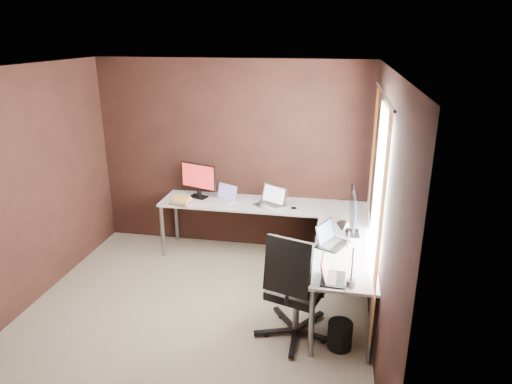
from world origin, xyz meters
TOP-DOWN VIEW (x-y plane):
  - room at (0.34, 0.07)m, footprint 3.60×3.60m
  - desk at (0.84, 1.04)m, footprint 2.65×2.25m
  - drawer_pedestal at (1.43, 1.15)m, footprint 0.42×0.50m
  - monitor_left at (-0.40, 1.58)m, footprint 0.51×0.22m
  - monitor_right at (1.57, 0.76)m, footprint 0.15×0.59m
  - laptop_white at (-0.03, 1.50)m, footprint 0.37×0.33m
  - laptop_silver at (0.58, 1.45)m, footprint 0.45×0.41m
  - laptop_black_big at (1.35, 0.45)m, footprint 0.37×0.42m
  - laptop_black_small at (1.37, -0.27)m, footprint 0.23×0.31m
  - book_stack at (-0.56, 1.30)m, footprint 0.28×0.24m
  - mouse_left at (-0.61, 1.33)m, footprint 0.10×0.07m
  - mouse_corner at (0.88, 1.37)m, footprint 0.07×0.05m
  - desk_lamp at (1.49, -0.29)m, footprint 0.19×0.22m
  - office_chair at (1.06, -0.14)m, footprint 0.62×0.65m
  - wastebasket at (1.50, -0.23)m, footprint 0.26×0.26m

SIDE VIEW (x-z plane):
  - wastebasket at x=1.50m, z-range 0.00..0.26m
  - drawer_pedestal at x=1.43m, z-range 0.00..0.60m
  - office_chair at x=1.06m, z-range -0.23..0.88m
  - desk at x=0.84m, z-range 0.31..1.04m
  - mouse_corner at x=0.88m, z-range 0.73..0.76m
  - mouse_left at x=-0.61m, z-range 0.73..0.77m
  - book_stack at x=-0.56m, z-range 0.73..0.81m
  - laptop_black_small at x=1.37m, z-range 0.67..0.88m
  - laptop_white at x=-0.03m, z-range 0.67..0.88m
  - laptop_black_big at x=1.35m, z-range 0.66..0.90m
  - laptop_silver at x=0.58m, z-range 0.66..0.91m
  - monitor_left at x=-0.40m, z-range 0.76..1.21m
  - monitor_right at x=1.57m, z-range 0.76..1.24m
  - desk_lamp at x=1.49m, z-range 0.80..1.37m
  - room at x=0.34m, z-range 0.03..2.53m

